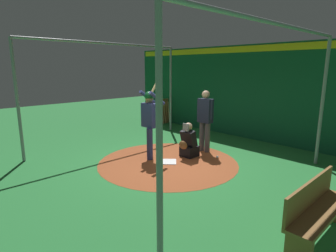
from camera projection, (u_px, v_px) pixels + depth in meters
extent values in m
plane|color=#287A38|center=(168.00, 162.00, 7.10)|extent=(26.84, 26.84, 0.00)
cylinder|color=#9E4C28|center=(168.00, 162.00, 7.10)|extent=(3.55, 3.55, 0.01)
cube|color=white|center=(168.00, 162.00, 7.10)|extent=(0.59, 0.59, 0.01)
cylinder|color=navy|center=(150.00, 144.00, 7.21)|extent=(0.15, 0.15, 0.84)
cylinder|color=navy|center=(150.00, 141.00, 7.57)|extent=(0.15, 0.15, 0.84)
cube|color=navy|center=(149.00, 115.00, 7.24)|extent=(0.22, 0.44, 0.63)
cylinder|color=navy|center=(157.00, 98.00, 7.07)|extent=(0.51, 0.09, 0.40)
cylinder|color=navy|center=(147.00, 97.00, 7.35)|extent=(0.51, 0.09, 0.40)
sphere|color=#9E704C|center=(149.00, 98.00, 7.14)|extent=(0.22, 0.22, 0.22)
sphere|color=#0F4C23|center=(149.00, 96.00, 7.13)|extent=(0.24, 0.24, 0.24)
cylinder|color=tan|center=(152.00, 92.00, 7.35)|extent=(0.54, 0.06, 0.73)
cube|color=black|center=(189.00, 151.00, 7.55)|extent=(0.40, 0.40, 0.29)
cube|color=black|center=(189.00, 138.00, 7.45)|extent=(0.31, 0.40, 0.47)
sphere|color=tan|center=(188.00, 127.00, 7.36)|extent=(0.22, 0.22, 0.22)
cube|color=gray|center=(186.00, 127.00, 7.30)|extent=(0.03, 0.20, 0.20)
ellipsoid|color=brown|center=(183.00, 145.00, 7.24)|extent=(0.12, 0.28, 0.22)
cylinder|color=#4C4C51|center=(207.00, 138.00, 7.87)|extent=(0.15, 0.15, 0.85)
cylinder|color=#4C4C51|center=(202.00, 136.00, 8.01)|extent=(0.15, 0.15, 0.85)
cube|color=#1E2338|center=(205.00, 111.00, 7.78)|extent=(0.22, 0.42, 0.67)
cylinder|color=#1E2338|center=(211.00, 110.00, 7.63)|extent=(0.09, 0.09, 0.57)
cylinder|color=#1E2338|center=(200.00, 108.00, 7.91)|extent=(0.09, 0.09, 0.57)
sphere|color=tan|center=(206.00, 94.00, 7.68)|extent=(0.22, 0.22, 0.22)
cube|color=#145133|center=(249.00, 92.00, 9.30)|extent=(0.20, 10.84, 3.12)
cube|color=yellow|center=(249.00, 49.00, 8.93)|extent=(0.03, 10.62, 0.20)
cylinder|color=gray|center=(171.00, 90.00, 10.44)|extent=(0.08, 0.08, 3.09)
cylinder|color=gray|center=(17.00, 102.00, 6.87)|extent=(0.08, 0.08, 3.09)
cylinder|color=gray|center=(322.00, 103.00, 6.69)|extent=(0.08, 0.08, 3.09)
cylinder|color=gray|center=(159.00, 144.00, 3.11)|extent=(0.08, 0.08, 3.09)
cylinder|color=gray|center=(108.00, 43.00, 8.33)|extent=(5.31, 0.07, 0.07)
cylinder|color=gray|center=(278.00, 24.00, 4.58)|extent=(5.31, 0.07, 0.07)
cube|color=olive|center=(165.00, 111.00, 12.07)|extent=(0.94, 0.04, 1.05)
cylinder|color=olive|center=(172.00, 112.00, 12.29)|extent=(0.06, 0.16, 0.91)
cylinder|color=olive|center=(171.00, 113.00, 12.22)|extent=(0.06, 0.18, 0.82)
cylinder|color=tan|center=(169.00, 112.00, 12.13)|extent=(0.06, 0.15, 0.91)
cylinder|color=olive|center=(167.00, 112.00, 12.05)|extent=(0.06, 0.13, 0.91)
cylinder|color=tan|center=(165.00, 114.00, 11.98)|extent=(0.06, 0.19, 0.83)
cylinder|color=tan|center=(163.00, 114.00, 11.90)|extent=(0.06, 0.19, 0.83)
cylinder|color=tan|center=(160.00, 114.00, 11.81)|extent=(0.06, 0.17, 0.86)
cube|color=olive|center=(321.00, 212.00, 3.83)|extent=(1.66, 0.36, 0.05)
cube|color=olive|center=(310.00, 193.00, 3.89)|extent=(1.66, 0.04, 0.40)
cube|color=olive|center=(335.00, 209.00, 4.35)|extent=(0.08, 0.32, 0.40)
cube|color=olive|center=(298.00, 249.00, 3.40)|extent=(0.08, 0.32, 0.40)
sphere|color=white|center=(217.00, 157.00, 7.37)|extent=(0.07, 0.07, 0.07)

